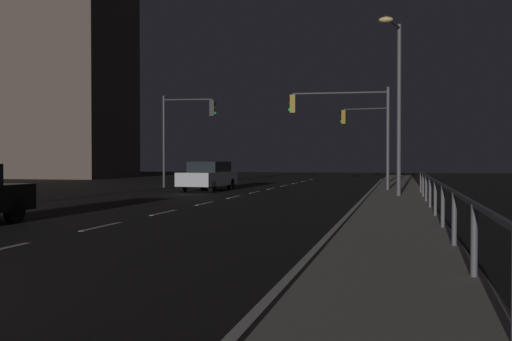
{
  "coord_description": "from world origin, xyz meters",
  "views": [
    {
      "loc": [
        7.22,
        -4.34,
        1.67
      ],
      "look_at": [
        0.34,
        23.82,
        1.14
      ],
      "focal_mm": 41.42,
      "sensor_mm": 36.0,
      "label": 1
    }
  ],
  "objects_px": {
    "car_oncoming": "(208,176)",
    "street_lamp_far_end": "(397,91)",
    "building_distant": "(24,61)",
    "traffic_light_near_right": "(343,117)",
    "traffic_light_far_left": "(367,128)",
    "traffic_light_far_center": "(186,123)"
  },
  "relations": [
    {
      "from": "car_oncoming",
      "to": "traffic_light_far_center",
      "type": "xyz_separation_m",
      "value": [
        -2.48,
        3.27,
        3.02
      ]
    },
    {
      "from": "traffic_light_near_right",
      "to": "street_lamp_far_end",
      "type": "xyz_separation_m",
      "value": [
        2.75,
        -5.42,
        0.64
      ]
    },
    {
      "from": "traffic_light_far_center",
      "to": "street_lamp_far_end",
      "type": "distance_m",
      "value": 14.55
    },
    {
      "from": "car_oncoming",
      "to": "building_distant",
      "type": "height_order",
      "value": "building_distant"
    },
    {
      "from": "traffic_light_far_left",
      "to": "traffic_light_far_center",
      "type": "distance_m",
      "value": 12.92
    },
    {
      "from": "street_lamp_far_end",
      "to": "building_distant",
      "type": "xyz_separation_m",
      "value": [
        -34.6,
        23.93,
        6.46
      ]
    },
    {
      "from": "car_oncoming",
      "to": "traffic_light_near_right",
      "type": "relative_size",
      "value": 0.86
    },
    {
      "from": "traffic_light_far_center",
      "to": "street_lamp_far_end",
      "type": "xyz_separation_m",
      "value": [
        12.26,
        -7.8,
        0.71
      ]
    },
    {
      "from": "traffic_light_near_right",
      "to": "building_distant",
      "type": "bearing_deg",
      "value": 149.82
    },
    {
      "from": "car_oncoming",
      "to": "building_distant",
      "type": "relative_size",
      "value": 0.2
    },
    {
      "from": "car_oncoming",
      "to": "traffic_light_near_right",
      "type": "xyz_separation_m",
      "value": [
        7.03,
        0.88,
        3.09
      ]
    },
    {
      "from": "traffic_light_far_center",
      "to": "street_lamp_far_end",
      "type": "bearing_deg",
      "value": -32.47
    },
    {
      "from": "car_oncoming",
      "to": "traffic_light_far_left",
      "type": "distance_m",
      "value": 13.92
    },
    {
      "from": "traffic_light_far_center",
      "to": "building_distant",
      "type": "bearing_deg",
      "value": 144.16
    },
    {
      "from": "car_oncoming",
      "to": "street_lamp_far_end",
      "type": "distance_m",
      "value": 11.41
    },
    {
      "from": "traffic_light_near_right",
      "to": "street_lamp_far_end",
      "type": "relative_size",
      "value": 0.72
    },
    {
      "from": "traffic_light_far_left",
      "to": "traffic_light_near_right",
      "type": "xyz_separation_m",
      "value": [
        -0.71,
        -10.3,
        0.08
      ]
    },
    {
      "from": "traffic_light_near_right",
      "to": "street_lamp_far_end",
      "type": "distance_m",
      "value": 6.11
    },
    {
      "from": "traffic_light_far_left",
      "to": "street_lamp_far_end",
      "type": "height_order",
      "value": "street_lamp_far_end"
    },
    {
      "from": "traffic_light_far_left",
      "to": "traffic_light_far_center",
      "type": "height_order",
      "value": "traffic_light_far_center"
    },
    {
      "from": "traffic_light_far_left",
      "to": "building_distant",
      "type": "bearing_deg",
      "value": 165.83
    },
    {
      "from": "building_distant",
      "to": "traffic_light_near_right",
      "type": "bearing_deg",
      "value": -30.18
    }
  ]
}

